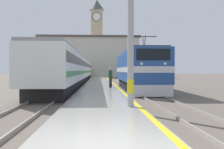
{
  "coord_description": "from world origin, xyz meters",
  "views": [
    {
      "loc": [
        -0.13,
        -5.92,
        1.9
      ],
      "look_at": [
        1.3,
        22.04,
        1.42
      ],
      "focal_mm": 42.0,
      "sensor_mm": 36.0,
      "label": 1
    }
  ],
  "objects_px": {
    "passenger_train": "(77,70)",
    "catenary_mast": "(132,15)",
    "locomotive_train": "(137,70)",
    "clock_tower": "(97,36)",
    "person_on_platform": "(110,77)"
  },
  "relations": [
    {
      "from": "locomotive_train",
      "to": "person_on_platform",
      "type": "height_order",
      "value": "locomotive_train"
    },
    {
      "from": "passenger_train",
      "to": "clock_tower",
      "type": "relative_size",
      "value": 2.06
    },
    {
      "from": "passenger_train",
      "to": "catenary_mast",
      "type": "relative_size",
      "value": 6.06
    },
    {
      "from": "passenger_train",
      "to": "catenary_mast",
      "type": "bearing_deg",
      "value": -80.2
    },
    {
      "from": "passenger_train",
      "to": "catenary_mast",
      "type": "xyz_separation_m",
      "value": [
        4.69,
        -27.16,
        2.35
      ]
    },
    {
      "from": "passenger_train",
      "to": "catenary_mast",
      "type": "distance_m",
      "value": 27.66
    },
    {
      "from": "catenary_mast",
      "to": "passenger_train",
      "type": "bearing_deg",
      "value": 99.8
    },
    {
      "from": "clock_tower",
      "to": "locomotive_train",
      "type": "bearing_deg",
      "value": -85.78
    },
    {
      "from": "locomotive_train",
      "to": "passenger_train",
      "type": "distance_m",
      "value": 15.56
    },
    {
      "from": "locomotive_train",
      "to": "catenary_mast",
      "type": "relative_size",
      "value": 1.8
    },
    {
      "from": "catenary_mast",
      "to": "clock_tower",
      "type": "distance_m",
      "value": 71.14
    },
    {
      "from": "clock_tower",
      "to": "person_on_platform",
      "type": "bearing_deg",
      "value": -88.36
    },
    {
      "from": "catenary_mast",
      "to": "clock_tower",
      "type": "bearing_deg",
      "value": 91.66
    },
    {
      "from": "locomotive_train",
      "to": "passenger_train",
      "type": "relative_size",
      "value": 0.3
    },
    {
      "from": "locomotive_train",
      "to": "person_on_platform",
      "type": "bearing_deg",
      "value": -167.2
    }
  ]
}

